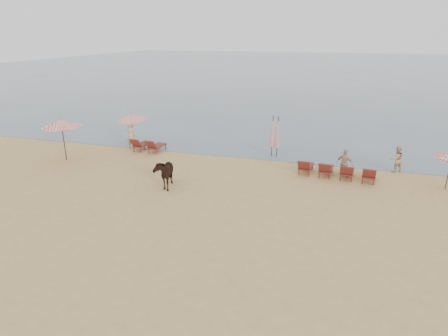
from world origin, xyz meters
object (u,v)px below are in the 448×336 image
(beachgoer_right_b, at_px, (345,163))
(umbrella_open_left_b, at_px, (131,117))
(umbrella_closed_right, at_px, (278,132))
(beachgoer_right_a, at_px, (397,159))
(cow, at_px, (164,172))
(beachgoer_left, at_px, (131,135))
(umbrella_closed_left, at_px, (272,132))
(lounger_cluster_right, at_px, (336,170))
(lounger_cluster_left, at_px, (148,145))
(umbrella_open_left_a, at_px, (61,123))

(beachgoer_right_b, bearing_deg, umbrella_open_left_b, 14.37)
(umbrella_closed_right, bearing_deg, beachgoer_right_a, -7.02)
(cow, height_order, beachgoer_right_a, cow)
(umbrella_open_left_b, bearing_deg, beachgoer_left, -92.66)
(umbrella_closed_left, xyz_separation_m, beachgoer_left, (-9.47, -1.05, -0.69))
(cow, xyz_separation_m, beachgoer_left, (-5.03, 5.58, 0.14))
(lounger_cluster_right, relative_size, umbrella_closed_right, 1.59)
(lounger_cluster_right, xyz_separation_m, beachgoer_left, (-13.49, 1.79, 0.48))
(lounger_cluster_left, distance_m, umbrella_open_left_b, 2.44)
(umbrella_open_left_a, relative_size, cow, 1.40)
(lounger_cluster_left, distance_m, lounger_cluster_right, 12.20)
(umbrella_closed_left, bearing_deg, umbrella_open_left_b, -177.49)
(umbrella_open_left_b, xyz_separation_m, umbrella_closed_right, (10.03, 0.33, -0.44))
(lounger_cluster_right, bearing_deg, umbrella_closed_right, 148.75)
(umbrella_open_left_b, bearing_deg, lounger_cluster_right, -31.77)
(umbrella_open_left_a, height_order, umbrella_closed_right, umbrella_closed_right)
(lounger_cluster_left, height_order, beachgoer_right_b, beachgoer_right_b)
(umbrella_closed_left, distance_m, beachgoer_right_a, 7.37)
(umbrella_open_left_a, bearing_deg, beachgoer_right_b, -13.61)
(lounger_cluster_right, height_order, beachgoer_right_a, beachgoer_right_a)
(lounger_cluster_left, bearing_deg, umbrella_closed_right, 12.91)
(umbrella_closed_left, relative_size, beachgoer_left, 1.42)
(lounger_cluster_right, bearing_deg, beachgoer_right_a, 36.05)
(lounger_cluster_left, distance_m, umbrella_closed_left, 8.28)
(umbrella_open_left_a, xyz_separation_m, beachgoer_right_a, (19.43, 3.45, -1.59))
(umbrella_open_left_b, bearing_deg, umbrella_closed_right, -19.85)
(cow, bearing_deg, beachgoer_right_a, 9.39)
(umbrella_open_left_b, height_order, beachgoer_right_b, umbrella_open_left_b)
(umbrella_open_left_a, distance_m, umbrella_open_left_b, 4.69)
(lounger_cluster_left, distance_m, cow, 6.43)
(lounger_cluster_right, xyz_separation_m, umbrella_closed_left, (-4.02, 2.84, 1.17))
(lounger_cluster_left, xyz_separation_m, lounger_cluster_right, (12.11, -1.49, -0.01))
(umbrella_open_left_b, xyz_separation_m, cow, (5.25, -6.21, -1.27))
(lounger_cluster_right, xyz_separation_m, cow, (-8.46, -3.79, 0.34))
(beachgoer_right_b, bearing_deg, beachgoer_left, 16.78)
(lounger_cluster_left, xyz_separation_m, beachgoer_right_a, (15.35, 0.41, 0.30))
(lounger_cluster_left, relative_size, beachgoer_left, 1.06)
(lounger_cluster_left, distance_m, beachgoer_right_a, 15.36)
(lounger_cluster_right, xyz_separation_m, umbrella_open_left_a, (-16.20, -1.55, 1.90))
(cow, relative_size, beachgoer_right_b, 1.18)
(umbrella_open_left_a, distance_m, cow, 8.21)
(lounger_cluster_right, distance_m, umbrella_open_left_a, 16.38)
(umbrella_closed_left, xyz_separation_m, cow, (-4.44, -6.63, -0.83))
(umbrella_open_left_b, height_order, cow, umbrella_open_left_b)
(lounger_cluster_right, xyz_separation_m, beachgoer_right_b, (0.40, 0.27, 0.34))
(lounger_cluster_right, relative_size, umbrella_open_left_b, 1.76)
(umbrella_open_left_a, xyz_separation_m, beachgoer_left, (2.71, 3.34, -1.42))
(lounger_cluster_right, relative_size, beachgoer_right_b, 2.66)
(umbrella_open_left_b, bearing_deg, umbrella_closed_left, -19.24)
(lounger_cluster_left, distance_m, umbrella_open_left_a, 5.43)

